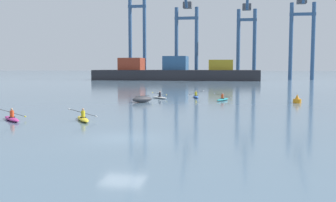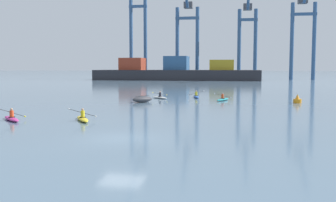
% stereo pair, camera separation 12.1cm
% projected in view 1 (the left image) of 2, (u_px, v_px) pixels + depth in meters
% --- Properties ---
extents(ground_plane, '(800.00, 800.00, 0.00)m').
position_uv_depth(ground_plane, '(123.00, 138.00, 22.40)').
color(ground_plane, slate).
extents(container_barge, '(50.41, 11.40, 7.31)m').
position_uv_depth(container_barge, '(175.00, 72.00, 121.16)').
color(container_barge, '#28282D').
rests_on(container_barge, ground).
extents(gantry_crane_west, '(6.22, 18.92, 38.84)m').
position_uv_depth(gantry_crane_west, '(137.00, 22.00, 133.34)').
color(gantry_crane_west, '#335684').
rests_on(gantry_crane_west, ground).
extents(gantry_crane_west_mid, '(7.82, 15.25, 33.20)m').
position_uv_depth(gantry_crane_west_mid, '(186.00, 30.00, 128.46)').
color(gantry_crane_west_mid, '#335684').
rests_on(gantry_crane_west_mid, ground).
extents(gantry_crane_east_mid, '(6.41, 16.50, 31.41)m').
position_uv_depth(gantry_crane_east_mid, '(247.00, 31.00, 127.95)').
color(gantry_crane_east_mid, '#335684').
rests_on(gantry_crane_east_mid, ground).
extents(gantry_crane_east, '(7.89, 19.45, 31.82)m').
position_uv_depth(gantry_crane_east, '(303.00, 27.00, 122.39)').
color(gantry_crane_east, '#335684').
rests_on(gantry_crane_east, ground).
extents(capsized_dinghy, '(2.56, 2.66, 0.76)m').
position_uv_depth(capsized_dinghy, '(142.00, 99.00, 44.94)').
color(capsized_dinghy, '#38383D').
rests_on(capsized_dinghy, ground).
extents(channel_buoy, '(0.90, 0.90, 1.00)m').
position_uv_depth(channel_buoy, '(297.00, 100.00, 44.12)').
color(channel_buoy, orange).
rests_on(channel_buoy, ground).
extents(kayak_magenta, '(2.82, 2.83, 1.06)m').
position_uv_depth(kayak_magenta, '(12.00, 118.00, 29.65)').
color(kayak_magenta, '#C13384').
rests_on(kayak_magenta, ground).
extents(kayak_yellow, '(2.28, 3.22, 1.01)m').
position_uv_depth(kayak_yellow, '(83.00, 118.00, 29.55)').
color(kayak_yellow, yellow).
rests_on(kayak_yellow, ground).
extents(kayak_blue, '(2.19, 3.45, 0.97)m').
position_uv_depth(kayak_blue, '(196.00, 96.00, 51.88)').
color(kayak_blue, '#2856B2').
rests_on(kayak_blue, ground).
extents(kayak_teal, '(2.14, 3.40, 0.95)m').
position_uv_depth(kayak_teal, '(223.00, 99.00, 47.28)').
color(kayak_teal, teal).
rests_on(kayak_teal, ground).
extents(kayak_white, '(2.71, 2.94, 0.95)m').
position_uv_depth(kayak_white, '(159.00, 97.00, 50.36)').
color(kayak_white, silver).
rests_on(kayak_white, ground).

